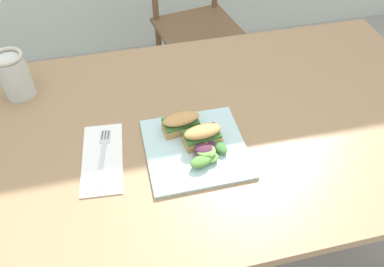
{
  "coord_description": "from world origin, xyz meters",
  "views": [
    {
      "loc": [
        -0.2,
        -0.54,
        1.49
      ],
      "look_at": [
        -0.04,
        0.13,
        0.76
      ],
      "focal_mm": 35.35,
      "sensor_mm": 36.0,
      "label": 1
    }
  ],
  "objects": [
    {
      "name": "dining_table",
      "position": [
        0.03,
        0.18,
        0.62
      ],
      "size": [
        1.42,
        0.83,
        0.74
      ],
      "color": "#997551",
      "rests_on": "ground"
    },
    {
      "name": "chair_wooden_far",
      "position": [
        0.22,
        1.17,
        0.45
      ],
      "size": [
        0.46,
        0.46,
        0.87
      ],
      "color": "brown",
      "rests_on": "ground"
    },
    {
      "name": "plate_lunch",
      "position": [
        -0.04,
        0.09,
        0.74
      ],
      "size": [
        0.26,
        0.26,
        0.01
      ],
      "primitive_type": "cube",
      "color": "silver",
      "rests_on": "dining_table"
    },
    {
      "name": "sandwich_half_front",
      "position": [
        -0.02,
        0.1,
        0.78
      ],
      "size": [
        0.1,
        0.07,
        0.06
      ],
      "color": "tan",
      "rests_on": "plate_lunch"
    },
    {
      "name": "sandwich_half_back",
      "position": [
        -0.07,
        0.16,
        0.78
      ],
      "size": [
        0.1,
        0.07,
        0.06
      ],
      "color": "tan",
      "rests_on": "plate_lunch"
    },
    {
      "name": "salad_mixed_greens",
      "position": [
        -0.02,
        0.06,
        0.77
      ],
      "size": [
        0.12,
        0.1,
        0.03
      ],
      "color": "#518438",
      "rests_on": "plate_lunch"
    },
    {
      "name": "napkin_folded",
      "position": [
        -0.28,
        0.12,
        0.74
      ],
      "size": [
        0.12,
        0.24,
        0.0
      ],
      "primitive_type": "cube",
      "rotation": [
        0.0,
        0.0,
        -0.09
      ],
      "color": "white",
      "rests_on": "dining_table"
    },
    {
      "name": "fork_on_napkin",
      "position": [
        -0.28,
        0.14,
        0.75
      ],
      "size": [
        0.05,
        0.19,
        0.0
      ],
      "color": "silver",
      "rests_on": "napkin_folded"
    },
    {
      "name": "mason_jar_iced_tea",
      "position": [
        -0.5,
        0.43,
        0.8
      ],
      "size": [
        0.09,
        0.09,
        0.14
      ],
      "color": "#995623",
      "rests_on": "dining_table"
    }
  ]
}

